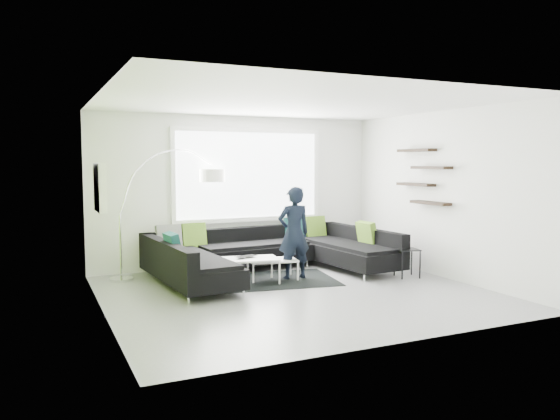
# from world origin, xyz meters

# --- Properties ---
(ground) EXTENTS (5.50, 5.50, 0.00)m
(ground) POSITION_xyz_m (0.00, 0.00, 0.00)
(ground) COLOR gray
(ground) RESTS_ON ground
(room_shell) EXTENTS (5.54, 5.04, 2.82)m
(room_shell) POSITION_xyz_m (0.04, 0.21, 1.81)
(room_shell) COLOR white
(room_shell) RESTS_ON ground
(sectional_sofa) EXTENTS (4.13, 2.75, 0.85)m
(sectional_sofa) POSITION_xyz_m (0.18, 1.26, 0.38)
(sectional_sofa) COLOR black
(sectional_sofa) RESTS_ON ground
(rug) EXTENTS (2.13, 1.70, 0.01)m
(rug) POSITION_xyz_m (0.07, 0.93, 0.01)
(rug) COLOR black
(rug) RESTS_ON ground
(coffee_table) EXTENTS (1.34, 0.92, 0.40)m
(coffee_table) POSITION_xyz_m (-0.18, 0.96, 0.20)
(coffee_table) COLOR white
(coffee_table) RESTS_ON ground
(arc_lamp) EXTENTS (2.16, 1.20, 2.17)m
(arc_lamp) POSITION_xyz_m (-2.24, 1.97, 1.09)
(arc_lamp) COLOR silver
(arc_lamp) RESTS_ON ground
(side_table) EXTENTS (0.42, 0.42, 0.48)m
(side_table) POSITION_xyz_m (2.20, 0.22, 0.24)
(side_table) COLOR black
(side_table) RESTS_ON ground
(person) EXTENTS (0.58, 0.40, 1.54)m
(person) POSITION_xyz_m (0.40, 0.91, 0.77)
(person) COLOR black
(person) RESTS_ON ground
(laptop) EXTENTS (0.51, 0.45, 0.03)m
(laptop) POSITION_xyz_m (-0.42, 0.92, 0.42)
(laptop) COLOR black
(laptop) RESTS_ON coffee_table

